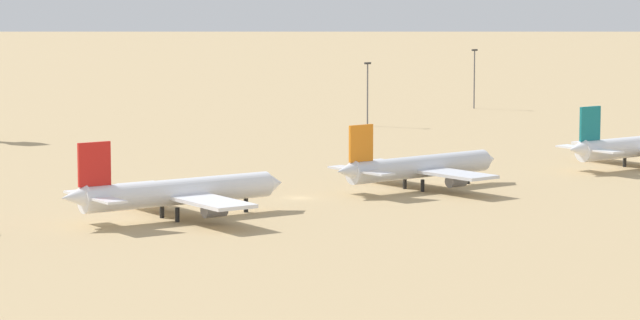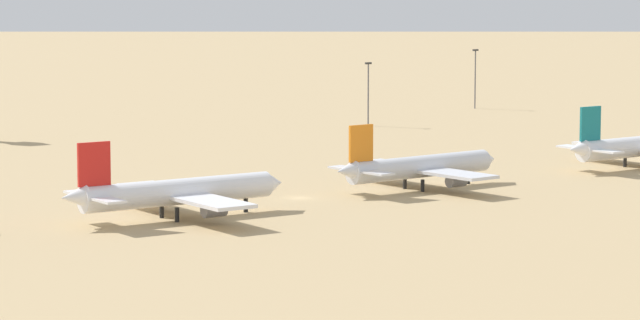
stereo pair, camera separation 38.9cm
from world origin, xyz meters
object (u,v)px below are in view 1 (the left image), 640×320
Objects in this scene: parked_jet_red_2 at (176,192)px; parked_jet_teal_4 at (638,147)px; light_pole_mid at (474,75)px; parked_jet_orange_3 at (418,167)px; light_pole_west at (368,89)px.

parked_jet_red_2 is 1.01× the size of parked_jet_teal_4.
parked_jet_red_2 is 210.23m from light_pole_mid.
parked_jet_teal_4 is (55.20, 0.20, 0.14)m from parked_jet_orange_3.
parked_jet_teal_4 reaches higher than parked_jet_orange_3.
light_pole_mid reaches higher than parked_jet_red_2.
parked_jet_orange_3 is at bearing 5.58° from parked_jet_red_2.
light_pole_west reaches higher than parked_jet_red_2.
light_pole_mid is at bearing 23.32° from light_pole_west.
light_pole_west is at bearing 42.61° from parked_jet_red_2.
parked_jet_teal_4 is 2.33× the size of light_pole_mid.
light_pole_mid is (167.48, 126.97, 5.31)m from parked_jet_red_2.
parked_jet_orange_3 is 0.97× the size of parked_jet_teal_4.
light_pole_west is 0.95× the size of light_pole_mid.
light_pole_west reaches higher than parked_jet_orange_3.
parked_jet_orange_3 is 2.25× the size of light_pole_mid.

